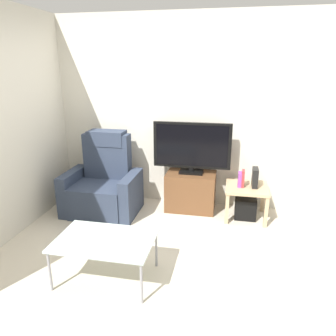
{
  "coord_description": "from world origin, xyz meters",
  "views": [
    {
      "loc": [
        0.59,
        -3.25,
        1.93
      ],
      "look_at": [
        -0.16,
        0.5,
        0.7
      ],
      "focal_mm": 34.16,
      "sensor_mm": 36.0,
      "label": 1
    }
  ],
  "objects": [
    {
      "name": "subwoofer_box",
      "position": [
        0.84,
        0.74,
        0.14
      ],
      "size": [
        0.27,
        0.27,
        0.27
      ],
      "primitive_type": "cube",
      "color": "black",
      "rests_on": "ground"
    },
    {
      "name": "ground_plane",
      "position": [
        0.0,
        0.0,
        0.0
      ],
      "size": [
        6.4,
        6.4,
        0.0
      ],
      "primitive_type": "plane",
      "color": "beige"
    },
    {
      "name": "book_leftmost",
      "position": [
        0.74,
        0.72,
        0.53
      ],
      "size": [
        0.05,
        0.12,
        0.19
      ],
      "primitive_type": "cube",
      "color": "purple",
      "rests_on": "side_table"
    },
    {
      "name": "recliner_armchair",
      "position": [
        -1.08,
        0.59,
        0.37
      ],
      "size": [
        0.98,
        0.78,
        1.08
      ],
      "rotation": [
        0.0,
        0.0,
        0.13
      ],
      "color": "#2D384C",
      "rests_on": "ground"
    },
    {
      "name": "coffee_table",
      "position": [
        -0.49,
        -0.83,
        0.38
      ],
      "size": [
        0.9,
        0.6,
        0.41
      ],
      "color": "#B2C6C1",
      "rests_on": "ground"
    },
    {
      "name": "wall_side",
      "position": [
        -1.88,
        0.0,
        1.3
      ],
      "size": [
        0.06,
        4.48,
        2.6
      ],
      "primitive_type": "cube",
      "color": "beige",
      "rests_on": "ground"
    },
    {
      "name": "television",
      "position": [
        0.09,
        0.87,
        0.89
      ],
      "size": [
        1.04,
        0.2,
        0.69
      ],
      "color": "black",
      "rests_on": "tv_stand"
    },
    {
      "name": "cell_phone",
      "position": [
        -0.58,
        -0.82,
        0.42
      ],
      "size": [
        0.14,
        0.16,
        0.01
      ],
      "primitive_type": "cube",
      "rotation": [
        0.0,
        0.0,
        0.56
      ],
      "color": "#B7B7BC",
      "rests_on": "coffee_table"
    },
    {
      "name": "book_middle",
      "position": [
        0.78,
        0.72,
        0.55
      ],
      "size": [
        0.03,
        0.12,
        0.22
      ],
      "primitive_type": "cube",
      "color": "red",
      "rests_on": "side_table"
    },
    {
      "name": "wall_back",
      "position": [
        0.0,
        1.13,
        1.3
      ],
      "size": [
        6.4,
        0.06,
        2.6
      ],
      "primitive_type": "cube",
      "color": "beige",
      "rests_on": "ground"
    },
    {
      "name": "tv_stand",
      "position": [
        0.09,
        0.85,
        0.27
      ],
      "size": [
        0.67,
        0.43,
        0.53
      ],
      "color": "brown",
      "rests_on": "ground"
    },
    {
      "name": "side_table",
      "position": [
        0.84,
        0.74,
        0.37
      ],
      "size": [
        0.54,
        0.54,
        0.44
      ],
      "color": "tan",
      "rests_on": "ground"
    },
    {
      "name": "game_console",
      "position": [
        0.93,
        0.75,
        0.56
      ],
      "size": [
        0.07,
        0.2,
        0.25
      ],
      "primitive_type": "cube",
      "color": "black",
      "rests_on": "side_table"
    }
  ]
}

